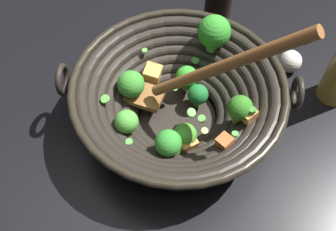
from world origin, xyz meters
The scene contains 3 objects.
ground_plane centered at (0.00, 0.00, 0.00)m, with size 4.00×4.00×0.00m, color black.
wok centered at (0.00, 0.00, 0.07)m, with size 0.39×0.36×0.29m.
garlic_bulb centered at (0.24, 0.08, 0.02)m, with size 0.04×0.04×0.04m, color silver.
Camera 1 is at (-0.08, -0.37, 0.60)m, focal length 41.25 mm.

